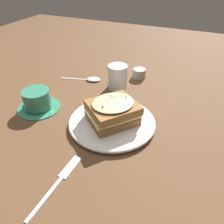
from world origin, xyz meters
TOP-DOWN VIEW (x-y plane):
  - ground_plane at (0.00, 0.00)m, footprint 2.40×2.40m
  - dinner_plate at (-0.03, 0.01)m, footprint 0.26×0.26m
  - sandwich at (-0.03, 0.01)m, footprint 0.18×0.18m
  - teacup_with_saucer at (-0.01, -0.25)m, footprint 0.14×0.14m
  - water_glass at (-0.25, -0.06)m, footprint 0.07×0.07m
  - fork at (0.20, -0.02)m, footprint 0.19×0.02m
  - spoon at (-0.26, -0.19)m, footprint 0.07×0.17m
  - condiment_pot at (-0.37, -0.01)m, footprint 0.05×0.05m

SIDE VIEW (x-z plane):
  - ground_plane at x=0.00m, z-range 0.00..0.00m
  - fork at x=0.20m, z-range 0.00..0.00m
  - spoon at x=-0.26m, z-range 0.00..0.01m
  - dinner_plate at x=-0.03m, z-range 0.00..0.02m
  - condiment_pot at x=-0.37m, z-range 0.00..0.04m
  - teacup_with_saucer at x=-0.01m, z-range 0.00..0.06m
  - water_glass at x=-0.25m, z-range 0.00..0.09m
  - sandwich at x=-0.03m, z-range 0.01..0.09m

